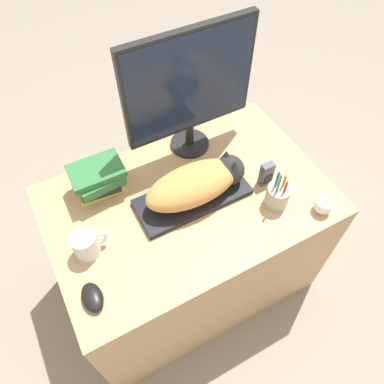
% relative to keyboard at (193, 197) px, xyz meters
% --- Properties ---
extents(ground_plane, '(12.00, 12.00, 0.00)m').
position_rel_keyboard_xyz_m(ground_plane, '(-0.01, -0.35, -0.72)').
color(ground_plane, gray).
extents(desk, '(1.10, 0.72, 0.71)m').
position_rel_keyboard_xyz_m(desk, '(-0.01, 0.00, -0.37)').
color(desk, tan).
rests_on(desk, ground_plane).
extents(keyboard, '(0.45, 0.18, 0.02)m').
position_rel_keyboard_xyz_m(keyboard, '(0.00, 0.00, 0.00)').
color(keyboard, black).
rests_on(keyboard, desk).
extents(cat, '(0.41, 0.18, 0.14)m').
position_rel_keyboard_xyz_m(cat, '(0.03, 0.00, 0.08)').
color(cat, '#D18C47').
rests_on(cat, keyboard).
extents(monitor, '(0.53, 0.17, 0.54)m').
position_rel_keyboard_xyz_m(monitor, '(0.13, 0.26, 0.30)').
color(monitor, black).
rests_on(monitor, desk).
extents(computer_mouse, '(0.07, 0.11, 0.04)m').
position_rel_keyboard_xyz_m(computer_mouse, '(-0.48, -0.20, 0.01)').
color(computer_mouse, black).
rests_on(computer_mouse, desk).
extents(coffee_mug, '(0.12, 0.09, 0.10)m').
position_rel_keyboard_xyz_m(coffee_mug, '(-0.43, -0.03, 0.04)').
color(coffee_mug, silver).
rests_on(coffee_mug, desk).
extents(pen_cup, '(0.09, 0.09, 0.19)m').
position_rel_keyboard_xyz_m(pen_cup, '(0.27, -0.17, 0.04)').
color(pen_cup, '#B2A893').
rests_on(pen_cup, desk).
extents(baseball, '(0.07, 0.07, 0.07)m').
position_rel_keyboard_xyz_m(baseball, '(0.41, -0.28, 0.02)').
color(baseball, silver).
rests_on(baseball, desk).
extents(phone, '(0.05, 0.03, 0.11)m').
position_rel_keyboard_xyz_m(phone, '(0.30, -0.07, 0.04)').
color(phone, '#4C4C51').
rests_on(phone, desk).
extents(book_stack, '(0.20, 0.18, 0.13)m').
position_rel_keyboard_xyz_m(book_stack, '(-0.30, 0.22, 0.06)').
color(book_stack, '#CCC14C').
rests_on(book_stack, desk).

